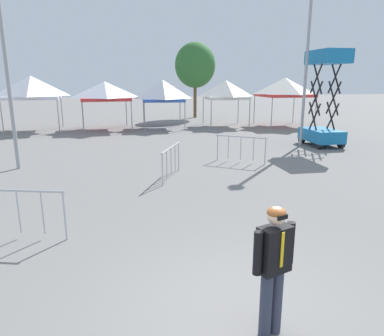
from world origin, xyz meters
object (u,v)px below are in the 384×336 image
object	(u,v)px
canopy_tent_center	(285,87)
scissor_lift	(323,119)
canopy_tent_right_of_center	(105,91)
canopy_tent_behind_center	(31,87)
canopy_tent_behind_left	(163,91)
light_pole_near_lift	(307,57)
light_pole_opposite_side	(3,36)
crowd_barrier_near_person	(18,204)
canopy_tent_far_left	(226,90)
crowd_barrier_mid_lot	(171,156)
crowd_barrier_by_lift	(241,144)
tree_behind_tents_right	(195,65)
person_foreground	(273,263)

from	to	relation	value
canopy_tent_center	scissor_lift	bearing A→B (deg)	-103.64
canopy_tent_right_of_center	canopy_tent_center	bearing A→B (deg)	-4.22
canopy_tent_behind_center	scissor_lift	bearing A→B (deg)	-31.10
canopy_tent_behind_left	light_pole_near_lift	world-z (taller)	light_pole_near_lift
canopy_tent_right_of_center	canopy_tent_behind_left	size ratio (longest dim) A/B	1.04
canopy_tent_right_of_center	light_pole_near_lift	xyz separation A→B (m)	(9.65, -8.72, 1.81)
canopy_tent_right_of_center	light_pole_opposite_side	xyz separation A→B (m)	(-3.25, -10.64, 2.21)
light_pole_opposite_side	crowd_barrier_near_person	size ratio (longest dim) A/B	4.18
crowd_barrier_near_person	canopy_tent_far_left	bearing A→B (deg)	59.36
scissor_lift	crowd_barrier_mid_lot	world-z (taller)	scissor_lift
canopy_tent_behind_center	canopy_tent_far_left	world-z (taller)	canopy_tent_behind_center
canopy_tent_behind_center	canopy_tent_behind_left	xyz separation A→B (m)	(8.49, -0.52, -0.26)
canopy_tent_behind_left	canopy_tent_far_left	size ratio (longest dim) A/B	1.01
light_pole_opposite_side	crowd_barrier_by_lift	size ratio (longest dim) A/B	4.91
tree_behind_tents_right	crowd_barrier_near_person	distance (m)	25.60
canopy_tent_center	canopy_tent_far_left	bearing A→B (deg)	167.47
light_pole_opposite_side	crowd_barrier_by_lift	bearing A→B (deg)	-6.14
canopy_tent_right_of_center	person_foreground	bearing A→B (deg)	-84.22
canopy_tent_far_left	light_pole_opposite_side	world-z (taller)	light_pole_opposite_side
canopy_tent_center	crowd_barrier_near_person	world-z (taller)	canopy_tent_center
canopy_tent_right_of_center	light_pole_near_lift	distance (m)	13.13
light_pole_opposite_side	tree_behind_tents_right	distance (m)	20.13
tree_behind_tents_right	person_foreground	bearing A→B (deg)	-101.45
light_pole_near_lift	canopy_tent_right_of_center	bearing A→B (deg)	137.90
canopy_tent_center	scissor_lift	distance (m)	8.30
canopy_tent_behind_center	canopy_tent_right_of_center	distance (m)	4.63
crowd_barrier_by_lift	crowd_barrier_mid_lot	bearing A→B (deg)	-152.35
canopy_tent_right_of_center	crowd_barrier_by_lift	size ratio (longest dim) A/B	1.98
canopy_tent_center	tree_behind_tents_right	world-z (taller)	tree_behind_tents_right
crowd_barrier_mid_lot	canopy_tent_far_left	bearing A→B (deg)	64.54
tree_behind_tents_right	crowd_barrier_near_person	size ratio (longest dim) A/B	3.21
canopy_tent_behind_left	scissor_lift	xyz separation A→B (m)	(6.80, -8.71, -1.17)
light_pole_opposite_side	crowd_barrier_by_lift	distance (m)	9.51
crowd_barrier_near_person	crowd_barrier_by_lift	bearing A→B (deg)	38.80
light_pole_near_lift	tree_behind_tents_right	world-z (taller)	light_pole_near_lift
tree_behind_tents_right	canopy_tent_center	bearing A→B (deg)	-55.61
canopy_tent_right_of_center	scissor_lift	world-z (taller)	scissor_lift
scissor_lift	crowd_barrier_by_lift	world-z (taller)	scissor_lift
canopy_tent_far_left	crowd_barrier_near_person	bearing A→B (deg)	-120.64
canopy_tent_far_left	canopy_tent_behind_left	bearing A→B (deg)	-177.96
canopy_tent_right_of_center	canopy_tent_center	xyz separation A→B (m)	(12.61, -0.93, 0.22)
canopy_tent_behind_center	person_foreground	size ratio (longest dim) A/B	1.99
scissor_lift	person_foreground	world-z (taller)	scissor_lift
canopy_tent_far_left	tree_behind_tents_right	xyz separation A→B (m)	(-0.78, 6.27, 1.93)
canopy_tent_behind_left	light_pole_opposite_side	bearing A→B (deg)	-124.26
crowd_barrier_near_person	light_pole_opposite_side	bearing A→B (deg)	102.93
crowd_barrier_by_lift	canopy_tent_behind_left	bearing A→B (deg)	97.23
light_pole_near_lift	scissor_lift	bearing A→B (deg)	-9.16
canopy_tent_center	canopy_tent_behind_center	bearing A→B (deg)	175.77
light_pole_opposite_side	crowd_barrier_mid_lot	distance (m)	7.23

